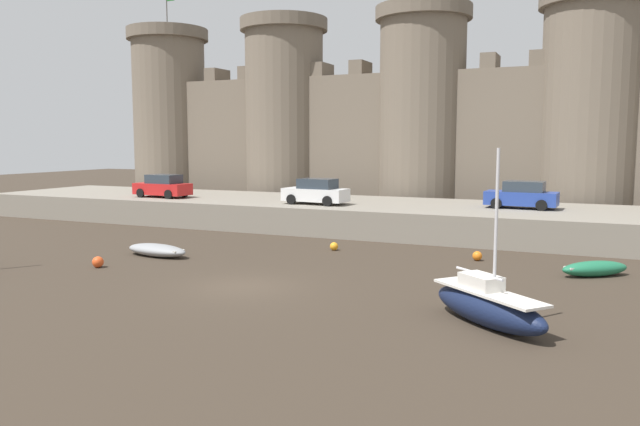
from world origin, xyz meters
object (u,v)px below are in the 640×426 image
(rowboat_foreground_right, at_px, (157,250))
(rowboat_midflat_centre, at_px, (595,268))
(sailboat_foreground_left, at_px, (488,305))
(car_quay_centre_west, at_px, (522,195))
(mooring_buoy_off_centre, at_px, (334,246))
(car_quay_centre_east, at_px, (316,192))
(car_quay_west, at_px, (163,186))
(mooring_buoy_near_channel, at_px, (477,256))
(mooring_buoy_mid_mud, at_px, (98,262))

(rowboat_foreground_right, xyz_separation_m, rowboat_midflat_centre, (19.78, 3.71, 0.02))
(sailboat_foreground_left, bearing_deg, car_quay_centre_west, 93.15)
(rowboat_foreground_right, distance_m, rowboat_midflat_centre, 20.13)
(mooring_buoy_off_centre, distance_m, car_quay_centre_east, 7.70)
(car_quay_centre_west, bearing_deg, rowboat_midflat_centre, -68.39)
(mooring_buoy_off_centre, distance_m, car_quay_centre_west, 12.42)
(mooring_buoy_off_centre, xyz_separation_m, car_quay_centre_east, (-3.85, 6.28, 2.24))
(mooring_buoy_off_centre, xyz_separation_m, car_quay_centre_west, (8.35, 8.91, 2.24))
(rowboat_midflat_centre, distance_m, car_quay_west, 29.32)
(mooring_buoy_near_channel, relative_size, mooring_buoy_mid_mud, 0.89)
(car_quay_west, bearing_deg, mooring_buoy_near_channel, -14.96)
(rowboat_midflat_centre, xyz_separation_m, car_quay_west, (-28.21, 7.69, 2.12))
(rowboat_foreground_right, xyz_separation_m, mooring_buoy_mid_mud, (-0.64, -3.32, -0.07))
(sailboat_foreground_left, height_order, mooring_buoy_mid_mud, sailboat_foreground_left)
(rowboat_midflat_centre, relative_size, mooring_buoy_off_centre, 6.99)
(car_quay_west, xyz_separation_m, car_quay_centre_east, (11.95, -0.06, 0.00))
(car_quay_centre_west, height_order, car_quay_centre_east, same)
(mooring_buoy_near_channel, distance_m, mooring_buoy_mid_mud, 17.53)
(rowboat_midflat_centre, height_order, car_quay_centre_west, car_quay_centre_west)
(mooring_buoy_off_centre, bearing_deg, rowboat_midflat_centre, -6.22)
(mooring_buoy_near_channel, height_order, mooring_buoy_off_centre, mooring_buoy_near_channel)
(mooring_buoy_off_centre, height_order, car_quay_centre_west, car_quay_centre_west)
(mooring_buoy_mid_mud, xyz_separation_m, car_quay_centre_west, (16.35, 17.29, 2.20))
(rowboat_midflat_centre, distance_m, mooring_buoy_off_centre, 12.49)
(sailboat_foreground_left, relative_size, car_quay_west, 1.30)
(rowboat_foreground_right, xyz_separation_m, mooring_buoy_near_channel, (14.67, 5.22, -0.09))
(mooring_buoy_off_centre, bearing_deg, sailboat_foreground_left, -47.85)
(mooring_buoy_near_channel, bearing_deg, car_quay_centre_west, 83.20)
(mooring_buoy_mid_mud, relative_size, car_quay_west, 0.12)
(mooring_buoy_near_channel, bearing_deg, rowboat_foreground_right, -160.42)
(sailboat_foreground_left, relative_size, car_quay_centre_east, 1.30)
(mooring_buoy_off_centre, xyz_separation_m, mooring_buoy_mid_mud, (-8.00, -8.38, 0.04))
(sailboat_foreground_left, relative_size, mooring_buoy_off_centre, 12.74)
(rowboat_foreground_right, height_order, car_quay_centre_east, car_quay_centre_east)
(mooring_buoy_near_channel, distance_m, car_quay_west, 24.02)
(sailboat_foreground_left, height_order, car_quay_centre_east, sailboat_foreground_left)
(sailboat_foreground_left, distance_m, car_quay_west, 30.31)
(rowboat_midflat_centre, distance_m, mooring_buoy_near_channel, 5.33)
(mooring_buoy_off_centre, relative_size, mooring_buoy_mid_mud, 0.84)
(mooring_buoy_off_centre, height_order, car_quay_centre_east, car_quay_centre_east)
(mooring_buoy_off_centre, bearing_deg, mooring_buoy_mid_mud, -133.68)
(mooring_buoy_off_centre, bearing_deg, car_quay_centre_west, 46.86)
(car_quay_centre_east, bearing_deg, rowboat_midflat_centre, -25.14)
(mooring_buoy_near_channel, bearing_deg, rowboat_midflat_centre, -16.49)
(rowboat_foreground_right, relative_size, car_quay_centre_east, 0.88)
(mooring_buoy_off_centre, height_order, car_quay_west, car_quay_west)
(mooring_buoy_off_centre, bearing_deg, rowboat_foreground_right, -145.52)
(rowboat_midflat_centre, bearing_deg, car_quay_west, 164.76)
(mooring_buoy_mid_mud, distance_m, car_quay_centre_east, 15.40)
(rowboat_foreground_right, xyz_separation_m, car_quay_centre_east, (3.52, 11.34, 2.14))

